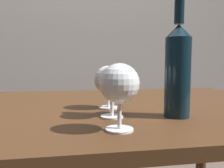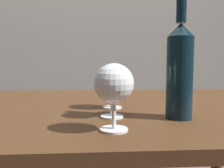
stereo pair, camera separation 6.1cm
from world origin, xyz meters
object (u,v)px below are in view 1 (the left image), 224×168
wine_glass_white (119,85)px  wine_glass_chardonnay (112,81)px  wine_glass_port (108,81)px  wine_bottle (178,68)px

wine_glass_white → wine_glass_chardonnay: (0.00, 0.12, -0.00)m
wine_glass_white → wine_glass_chardonnay: bearing=88.2°
wine_glass_chardonnay → wine_glass_port: 0.13m
wine_glass_chardonnay → wine_glass_port: (0.01, 0.13, -0.01)m
wine_glass_port → wine_glass_white: bearing=-92.8°
wine_bottle → wine_glass_port: bearing=139.0°
wine_glass_chardonnay → wine_bottle: 0.18m
wine_glass_chardonnay → wine_glass_white: bearing=-91.8°
wine_glass_chardonnay → wine_bottle: bearing=-6.2°
wine_glass_chardonnay → wine_glass_port: same height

